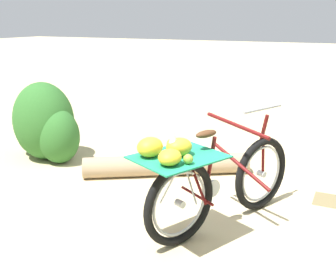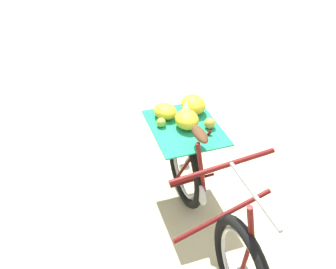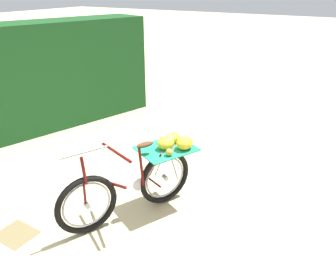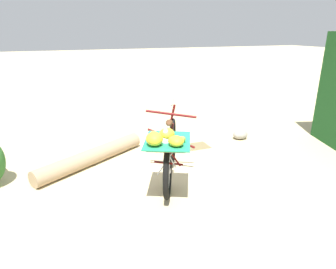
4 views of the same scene
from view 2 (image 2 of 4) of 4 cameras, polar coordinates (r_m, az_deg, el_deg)
The scene contains 2 objects.
ground_plane at distance 2.92m, azimuth 5.82°, elevation -18.15°, with size 60.00×60.00×0.00m, color #C6B284.
bicycle at distance 2.68m, azimuth 5.64°, elevation -8.14°, with size 1.03×1.74×1.03m.
Camera 2 is at (-1.37, -1.04, 2.36)m, focal length 37.01 mm.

